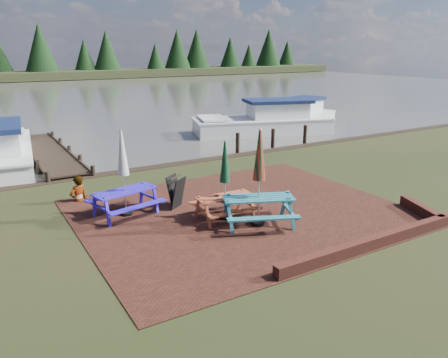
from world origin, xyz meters
TOP-DOWN VIEW (x-y plane):
  - ground at (0.00, 0.00)m, footprint 120.00×120.00m
  - paving at (0.00, 1.00)m, footprint 9.00×7.50m
  - brick_wall at (2.15, -2.42)m, footprint 6.21×1.79m
  - water at (0.00, 37.00)m, footprint 120.00×60.00m
  - far_treeline at (0.00, 66.00)m, footprint 120.00×10.00m
  - picnic_table_teal at (-0.12, -0.00)m, footprint 2.39×2.28m
  - picnic_table_red at (-0.66, 0.83)m, footprint 1.66×1.49m
  - picnic_table_blue at (-2.94, 2.52)m, footprint 2.05×1.90m
  - chalkboard at (-1.43, 2.37)m, footprint 0.61×0.84m
  - jetty at (-3.50, 11.28)m, footprint 1.76×9.08m
  - boat_near at (8.39, 11.46)m, footprint 8.34×4.96m
  - boat_far at (11.43, 12.30)m, footprint 6.57×3.80m
  - person at (-3.83, 4.41)m, footprint 0.69×0.57m

SIDE VIEW (x-z plane):
  - ground at x=0.00m, z-range 0.00..0.00m
  - water at x=0.00m, z-range -0.01..0.01m
  - paving at x=0.00m, z-range 0.00..0.02m
  - jetty at x=-3.50m, z-range -0.39..0.61m
  - brick_wall at x=2.15m, z-range 0.00..0.30m
  - boat_far at x=11.43m, z-range -0.59..1.35m
  - boat_near at x=8.39m, z-range -0.63..1.50m
  - chalkboard at x=-1.43m, z-range 0.02..0.96m
  - picnic_table_red at x=-0.66m, z-range -0.33..1.88m
  - person at x=-3.83m, z-range 0.00..1.62m
  - picnic_table_blue at x=-2.94m, z-range -0.37..2.08m
  - picnic_table_teal at x=-0.12m, z-range -0.39..2.22m
  - far_treeline at x=0.00m, z-range -0.77..7.33m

